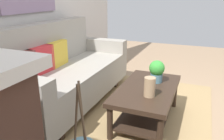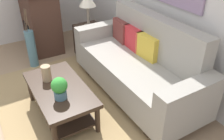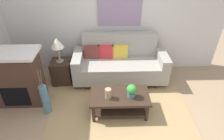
% 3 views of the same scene
% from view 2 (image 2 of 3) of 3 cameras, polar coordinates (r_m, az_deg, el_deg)
% --- Properties ---
extents(ground_plane, '(9.14, 9.14, 0.00)m').
position_cam_2_polar(ground_plane, '(3.15, -17.87, -12.35)').
color(ground_plane, '#9E7F60').
extents(area_rug, '(2.76, 1.69, 0.01)m').
position_cam_2_polar(area_rug, '(3.23, -9.29, -9.53)').
color(area_rug, '#A38456').
rests_on(area_rug, ground_plane).
extents(couch, '(2.13, 0.84, 1.08)m').
position_cam_2_polar(couch, '(3.32, 6.34, 1.06)').
color(couch, gray).
rests_on(couch, ground_plane).
extents(throw_pillow_maroon, '(0.37, 0.16, 0.32)m').
position_cam_2_polar(throw_pillow_maroon, '(3.75, 2.17, 9.26)').
color(throw_pillow_maroon, brown).
rests_on(throw_pillow_maroon, couch).
extents(throw_pillow_crimson, '(0.37, 0.14, 0.32)m').
position_cam_2_polar(throw_pillow_crimson, '(3.50, 5.08, 7.47)').
color(throw_pillow_crimson, red).
rests_on(throw_pillow_crimson, couch).
extents(throw_pillow_mustard, '(0.37, 0.14, 0.32)m').
position_cam_2_polar(throw_pillow_mustard, '(3.27, 8.39, 5.39)').
color(throw_pillow_mustard, gold).
rests_on(throw_pillow_mustard, couch).
extents(coffee_table, '(1.10, 0.60, 0.43)m').
position_cam_2_polar(coffee_table, '(3.01, -12.14, -5.76)').
color(coffee_table, '#332319').
rests_on(coffee_table, ground_plane).
extents(tabletop_vase, '(0.11, 0.11, 0.20)m').
position_cam_2_polar(tabletop_vase, '(3.05, -15.23, -0.75)').
color(tabletop_vase, tan).
rests_on(tabletop_vase, coffee_table).
extents(potted_plant_tabletop, '(0.18, 0.18, 0.26)m').
position_cam_2_polar(potted_plant_tabletop, '(2.69, -12.26, -4.08)').
color(potted_plant_tabletop, slate).
rests_on(potted_plant_tabletop, coffee_table).
extents(side_table, '(0.44, 0.44, 0.56)m').
position_cam_2_polar(side_table, '(4.39, -5.32, 6.88)').
color(side_table, '#332319').
rests_on(side_table, ground_plane).
extents(table_lamp, '(0.28, 0.28, 0.57)m').
position_cam_2_polar(table_lamp, '(4.14, -5.82, 15.89)').
color(table_lamp, gray).
rests_on(table_lamp, side_table).
extents(fireplace, '(1.02, 0.58, 1.16)m').
position_cam_2_polar(fireplace, '(4.71, -16.57, 11.53)').
color(fireplace, '#472D23').
rests_on(fireplace, ground_plane).
extents(floor_vase, '(0.15, 0.15, 0.63)m').
position_cam_2_polar(floor_vase, '(4.20, -18.39, 4.69)').
color(floor_vase, slate).
rests_on(floor_vase, ground_plane).
extents(floor_vase_branch_a, '(0.04, 0.05, 0.36)m').
position_cam_2_polar(floor_vase_branch_a, '(3.99, -19.53, 10.93)').
color(floor_vase_branch_a, brown).
rests_on(floor_vase_branch_a, floor_vase).
extents(floor_vase_branch_b, '(0.02, 0.05, 0.36)m').
position_cam_2_polar(floor_vase_branch_b, '(4.02, -19.39, 11.11)').
color(floor_vase_branch_b, brown).
rests_on(floor_vase_branch_b, floor_vase).
extents(floor_vase_branch_c, '(0.01, 0.05, 0.36)m').
position_cam_2_polar(floor_vase_branch_c, '(4.02, -19.87, 10.99)').
color(floor_vase_branch_c, brown).
rests_on(floor_vase_branch_c, floor_vase).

